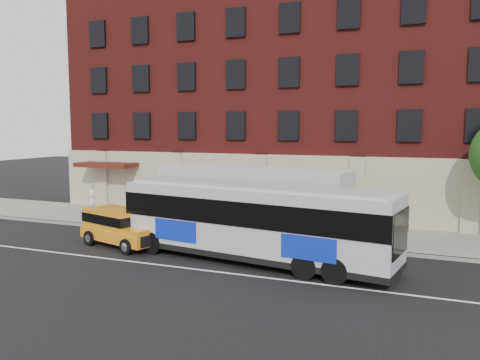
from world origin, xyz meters
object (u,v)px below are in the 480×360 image
at_px(city_bus, 254,220).
at_px(shipping_container, 250,201).
at_px(yellow_suv, 120,225).
at_px(sign_pole, 93,202).

bearing_deg(city_bus, shipping_container, 112.71).
distance_m(city_bus, yellow_suv, 7.28).
xyz_separation_m(sign_pole, city_bus, (11.51, -3.69, 0.43)).
bearing_deg(sign_pole, yellow_suv, -38.21).
xyz_separation_m(city_bus, shipping_container, (-2.15, 5.14, -0.05)).
bearing_deg(city_bus, yellow_suv, 177.55).
height_order(city_bus, yellow_suv, city_bus).
relative_size(city_bus, shipping_container, 1.12).
bearing_deg(sign_pole, shipping_container, 8.83).
bearing_deg(shipping_container, city_bus, -67.29).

